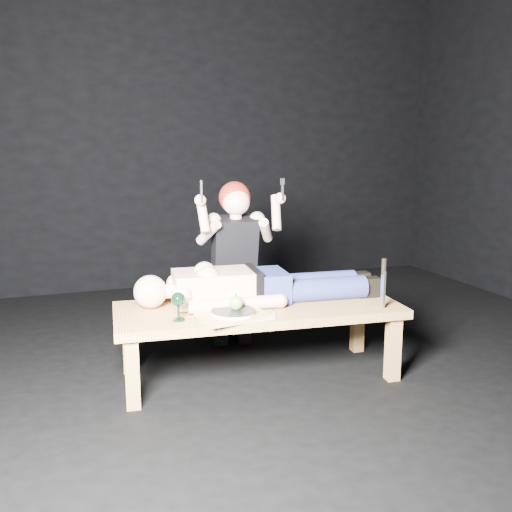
# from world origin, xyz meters

# --- Properties ---
(ground) EXTENTS (5.00, 5.00, 0.00)m
(ground) POSITION_xyz_m (0.00, 0.00, 0.00)
(ground) COLOR black
(ground) RESTS_ON ground
(back_wall) EXTENTS (5.00, 0.00, 5.00)m
(back_wall) POSITION_xyz_m (0.00, 2.50, 1.50)
(back_wall) COLOR black
(back_wall) RESTS_ON ground
(table) EXTENTS (1.77, 0.80, 0.45)m
(table) POSITION_xyz_m (-0.33, -0.01, 0.23)
(table) COLOR #BC8E48
(table) RESTS_ON ground
(lying_man) EXTENTS (1.69, 0.65, 0.25)m
(lying_man) POSITION_xyz_m (-0.27, 0.09, 0.58)
(lying_man) COLOR beige
(lying_man) RESTS_ON table
(kneeling_woman) EXTENTS (0.70, 0.77, 1.21)m
(kneeling_woman) POSITION_xyz_m (-0.32, 0.58, 0.60)
(kneeling_woman) COLOR black
(kneeling_woman) RESTS_ON ground
(serving_tray) EXTENTS (0.41, 0.32, 0.02)m
(serving_tray) POSITION_xyz_m (-0.55, -0.19, 0.46)
(serving_tray) COLOR tan
(serving_tray) RESTS_ON table
(plate) EXTENTS (0.28, 0.28, 0.02)m
(plate) POSITION_xyz_m (-0.55, -0.19, 0.48)
(plate) COLOR white
(plate) RESTS_ON serving_tray
(apple) EXTENTS (0.08, 0.08, 0.08)m
(apple) POSITION_xyz_m (-0.53, -0.18, 0.53)
(apple) COLOR #60AB2B
(apple) RESTS_ON plate
(goblet) EXTENTS (0.09, 0.09, 0.16)m
(goblet) POSITION_xyz_m (-0.85, -0.14, 0.53)
(goblet) COLOR black
(goblet) RESTS_ON table
(fork_flat) EXTENTS (0.02, 0.18, 0.01)m
(fork_flat) POSITION_xyz_m (-0.75, -0.17, 0.45)
(fork_flat) COLOR #B2B2B7
(fork_flat) RESTS_ON table
(knife_flat) EXTENTS (0.07, 0.18, 0.01)m
(knife_flat) POSITION_xyz_m (-0.32, -0.22, 0.45)
(knife_flat) COLOR #B2B2B7
(knife_flat) RESTS_ON table
(spoon_flat) EXTENTS (0.08, 0.18, 0.01)m
(spoon_flat) POSITION_xyz_m (-0.37, -0.10, 0.45)
(spoon_flat) COLOR #B2B2B7
(spoon_flat) RESTS_ON table
(carving_knife) EXTENTS (0.04, 0.05, 0.30)m
(carving_knife) POSITION_xyz_m (0.35, -0.30, 0.60)
(carving_knife) COLOR #B2B2B7
(carving_knife) RESTS_ON table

